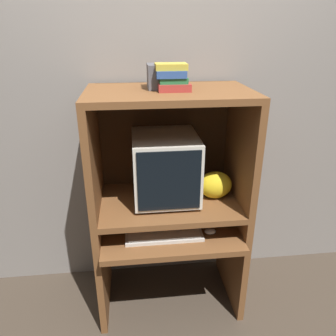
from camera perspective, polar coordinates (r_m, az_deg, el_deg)
name	(u,v)px	position (r m, az deg, el deg)	size (l,w,h in m)	color
ground_plane	(174,327)	(2.32, 1.03, -25.91)	(12.00, 12.00, 0.00)	#3D3328
wall_back	(163,103)	(2.18, -0.89, 11.19)	(6.00, 0.06, 2.60)	gray
desk_base	(170,253)	(2.22, 0.28, -14.66)	(0.91, 0.62, 0.61)	brown
desk_monitor_shelf	(169,205)	(2.07, 0.16, -6.43)	(0.91, 0.56, 0.16)	brown
hutch_upper	(168,130)	(1.91, 0.06, 6.56)	(0.91, 0.56, 0.68)	brown
crt_monitor	(165,167)	(1.98, -0.49, 0.21)	(0.39, 0.43, 0.41)	beige
keyboard	(164,235)	(1.99, -0.67, -11.64)	(0.46, 0.15, 0.03)	beige
mouse	(210,231)	(2.03, 7.36, -10.89)	(0.07, 0.05, 0.03)	#B7B7B7
snack_bag	(215,185)	(2.06, 8.22, -2.91)	(0.21, 0.16, 0.17)	gold
book_stack	(172,77)	(1.78, 0.75, 15.49)	(0.18, 0.13, 0.14)	maroon
storage_box	(164,76)	(1.86, -0.63, 15.68)	(0.18, 0.16, 0.13)	#4C4C51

